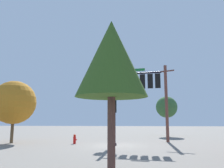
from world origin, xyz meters
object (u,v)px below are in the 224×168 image
(signal_pole_assembly, at_px, (130,89))
(utility_pole, at_px, (166,102))
(tree_mid, at_px, (111,59))
(tree_far, at_px, (14,102))
(fire_hydrant, at_px, (75,139))
(tree_near, at_px, (167,107))

(signal_pole_assembly, relative_size, utility_pole, 0.89)
(tree_mid, distance_m, tree_far, 15.72)
(signal_pole_assembly, xyz_separation_m, tree_far, (-10.95, 1.36, -0.99))
(utility_pole, relative_size, fire_hydrant, 9.12)
(tree_far, bearing_deg, tree_mid, -48.78)
(tree_mid, bearing_deg, tree_near, 76.42)
(fire_hydrant, bearing_deg, signal_pole_assembly, -14.33)
(fire_hydrant, bearing_deg, tree_near, 47.20)
(utility_pole, xyz_separation_m, tree_far, (-14.51, -2.28, -0.16))
(utility_pole, bearing_deg, signal_pole_assembly, -134.39)
(tree_near, relative_size, tree_mid, 0.87)
(signal_pole_assembly, xyz_separation_m, tree_near, (4.79, 11.84, -0.94))
(tree_near, xyz_separation_m, tree_mid, (-5.38, -22.29, 0.67))
(utility_pole, distance_m, tree_far, 14.69)
(signal_pole_assembly, height_order, tree_mid, signal_pole_assembly)
(signal_pole_assembly, distance_m, tree_mid, 10.47)
(signal_pole_assembly, relative_size, tree_near, 1.29)
(signal_pole_assembly, height_order, fire_hydrant, signal_pole_assembly)
(fire_hydrant, distance_m, tree_far, 6.82)
(fire_hydrant, height_order, tree_mid, tree_mid)
(utility_pole, bearing_deg, tree_mid, -106.44)
(signal_pole_assembly, relative_size, tree_far, 1.17)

